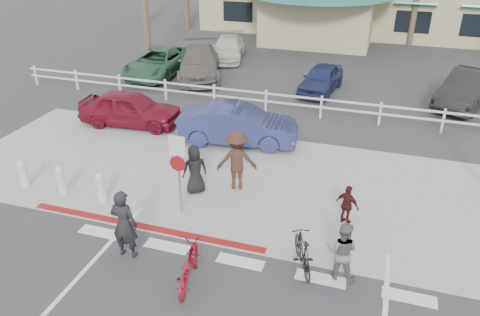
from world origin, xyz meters
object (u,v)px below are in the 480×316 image
(car_white_sedan, at_px, (238,125))
(bike_red, at_px, (188,266))
(sign_post, at_px, (179,168))
(bike_black, at_px, (303,252))
(car_red_compact, at_px, (130,108))

(car_white_sedan, bearing_deg, bike_red, -178.21)
(bike_red, relative_size, car_white_sedan, 0.40)
(sign_post, distance_m, bike_red, 3.10)
(bike_red, relative_size, bike_black, 1.15)
(bike_red, distance_m, bike_black, 2.76)
(sign_post, relative_size, car_red_compact, 0.70)
(car_white_sedan, distance_m, car_red_compact, 4.69)
(car_white_sedan, bearing_deg, sign_post, 171.28)
(sign_post, height_order, bike_black, sign_post)
(bike_black, xyz_separation_m, car_white_sedan, (-3.69, 6.27, 0.27))
(sign_post, bearing_deg, bike_red, -62.74)
(sign_post, height_order, car_red_compact, sign_post)
(sign_post, xyz_separation_m, bike_black, (3.79, -1.32, -0.98))
(bike_black, height_order, car_white_sedan, car_white_sedan)
(bike_black, xyz_separation_m, car_red_compact, (-8.37, 6.58, 0.24))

